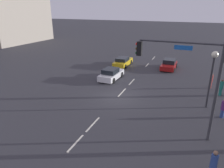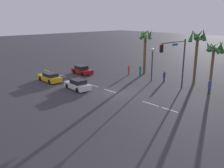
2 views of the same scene
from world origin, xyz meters
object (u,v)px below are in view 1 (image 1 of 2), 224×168
at_px(pedestrian_0, 221,87).
at_px(pedestrian_1, 211,80).
at_px(building_1, 5,0).
at_px(car_1, 111,74).
at_px(traffic_signal, 189,73).
at_px(car_0, 123,62).
at_px(streetlamp, 213,68).
at_px(pedestrian_3, 213,165).
at_px(car_2, 169,65).
at_px(pedestrian_2, 223,108).

relative_size(pedestrian_0, pedestrian_1, 0.99).
relative_size(pedestrian_0, building_1, 0.09).
relative_size(car_1, traffic_signal, 0.63).
bearing_deg(car_1, traffic_signal, 44.47).
bearing_deg(car_0, traffic_signal, 31.96).
distance_m(streetlamp, pedestrian_0, 4.63).
bearing_deg(pedestrian_3, car_0, -149.42).
bearing_deg(traffic_signal, car_1, -135.53).
xyz_separation_m(car_2, pedestrian_2, (12.85, 5.96, 0.23)).
height_order(car_1, pedestrian_1, pedestrian_1).
bearing_deg(pedestrian_3, pedestrian_0, 174.11).
height_order(pedestrian_3, building_1, building_1).
bearing_deg(car_2, pedestrian_2, 24.88).
xyz_separation_m(streetlamp, pedestrian_0, (-3.45, 1.36, -2.77)).
xyz_separation_m(car_0, car_2, (-0.90, 6.71, 0.01)).
distance_m(car_2, pedestrian_2, 14.16).
relative_size(car_1, pedestrian_1, 2.46).
height_order(car_2, pedestrian_0, pedestrian_0).
xyz_separation_m(car_1, pedestrian_2, (5.55, 12.00, 0.22)).
height_order(car_0, streetlamp, streetlamp).
bearing_deg(pedestrian_3, car_2, -166.64).
bearing_deg(traffic_signal, pedestrian_3, 24.58).
distance_m(car_0, streetlamp, 15.84).
bearing_deg(pedestrian_1, car_0, -113.27).
relative_size(streetlamp, pedestrian_3, 2.70).
xyz_separation_m(traffic_signal, pedestrian_0, (-8.71, 3.09, -3.67)).
xyz_separation_m(pedestrian_1, building_1, (-17.03, -46.35, 9.00)).
height_order(car_1, pedestrian_0, pedestrian_0).
relative_size(car_2, pedestrian_2, 2.52).
relative_size(streetlamp, pedestrian_0, 3.00).
distance_m(streetlamp, pedestrian_1, 5.96).
bearing_deg(building_1, car_2, 79.47).
bearing_deg(building_1, pedestrian_3, 60.01).
bearing_deg(streetlamp, traffic_signal, -18.21).
relative_size(car_2, building_1, 0.21).
distance_m(car_1, traffic_signal, 13.60).
height_order(traffic_signal, building_1, building_1).
distance_m(car_1, car_2, 9.48).
distance_m(car_2, pedestrian_1, 8.06).
bearing_deg(pedestrian_1, car_1, -83.78).
xyz_separation_m(car_1, building_1, (-18.27, -35.01, 9.27)).
height_order(pedestrian_1, building_1, building_1).
bearing_deg(car_1, car_0, -174.03).
xyz_separation_m(car_2, building_1, (-10.97, -41.05, 9.28)).
xyz_separation_m(car_2, pedestrian_0, (7.88, 6.17, 0.25)).
distance_m(car_1, pedestrian_3, 17.13).
xyz_separation_m(streetlamp, building_1, (-22.31, -45.86, 6.26)).
height_order(car_0, traffic_signal, traffic_signal).
distance_m(pedestrian_3, building_1, 56.37).
relative_size(pedestrian_3, building_1, 0.10).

